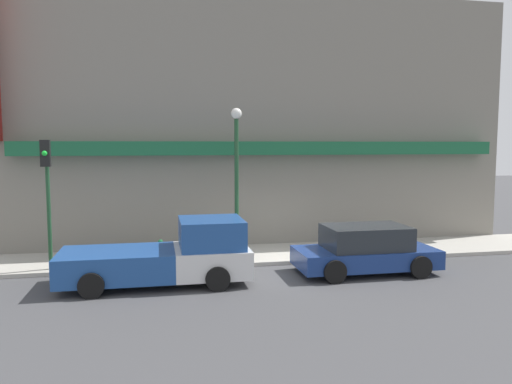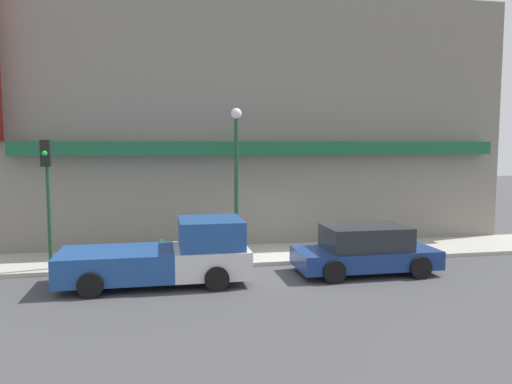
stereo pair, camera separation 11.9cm
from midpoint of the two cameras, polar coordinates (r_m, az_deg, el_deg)
name	(u,v)px [view 1 (the left image)]	position (r m, az deg, el deg)	size (l,w,h in m)	color
ground_plane	(286,265)	(16.65, 3.25, -8.35)	(80.00, 80.00, 0.00)	#424244
sidewalk	(276,254)	(18.04, 2.06, -7.05)	(36.00, 2.96, 0.13)	#ADA89E
building	(259,122)	(20.52, 0.12, 7.97)	(19.80, 3.80, 10.93)	gray
pickup_truck	(169,256)	(14.61, -10.13, -7.19)	(5.31, 2.31, 1.83)	silver
parked_car	(365,250)	(15.91, 12.18, -6.48)	(4.33, 2.10, 1.47)	navy
fire_hydrant	(161,250)	(16.94, -11.04, -6.53)	(0.18, 0.18, 0.71)	#196633
street_lamp	(237,164)	(16.47, -2.45, 3.16)	(0.36, 0.36, 5.03)	#1E4728
traffic_light	(47,182)	(16.38, -22.96, 1.10)	(0.28, 0.42, 3.98)	#1E4728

